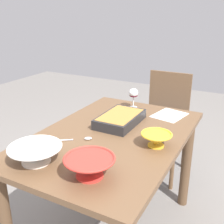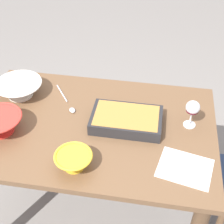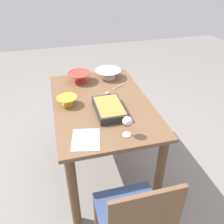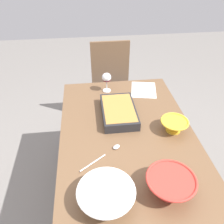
# 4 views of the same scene
# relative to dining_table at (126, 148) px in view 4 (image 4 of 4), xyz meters

# --- Properties ---
(ground_plane) EXTENTS (8.00, 8.00, 0.00)m
(ground_plane) POSITION_rel_dining_table_xyz_m (0.00, 0.00, -0.63)
(ground_plane) COLOR gray
(dining_table) EXTENTS (1.27, 0.83, 0.78)m
(dining_table) POSITION_rel_dining_table_xyz_m (0.00, 0.00, 0.00)
(dining_table) COLOR brown
(dining_table) RESTS_ON ground_plane
(chair) EXTENTS (0.44, 0.41, 0.95)m
(chair) POSITION_rel_dining_table_xyz_m (-1.00, 0.02, -0.12)
(chair) COLOR #334772
(chair) RESTS_ON ground_plane
(wine_glass) EXTENTS (0.07, 0.07, 0.15)m
(wine_glass) POSITION_rel_dining_table_xyz_m (-0.50, -0.08, 0.25)
(wine_glass) COLOR white
(wine_glass) RESTS_ON dining_table
(casserole_dish) EXTENTS (0.36, 0.22, 0.06)m
(casserole_dish) POSITION_rel_dining_table_xyz_m (-0.17, -0.03, 0.18)
(casserole_dish) COLOR #262628
(casserole_dish) RESTS_ON dining_table
(mixing_bowl) EXTENTS (0.27, 0.27, 0.09)m
(mixing_bowl) POSITION_rel_dining_table_xyz_m (0.46, -0.18, 0.19)
(mixing_bowl) COLOR white
(mixing_bowl) RESTS_ON dining_table
(small_bowl) EXTENTS (0.17, 0.17, 0.08)m
(small_bowl) POSITION_rel_dining_table_xyz_m (0.02, 0.29, 0.19)
(small_bowl) COLOR yellow
(small_bowl) RESTS_ON dining_table
(serving_bowl) EXTENTS (0.24, 0.24, 0.10)m
(serving_bowl) POSITION_rel_dining_table_xyz_m (0.44, 0.12, 0.20)
(serving_bowl) COLOR red
(serving_bowl) RESTS_ON dining_table
(serving_spoon) EXTENTS (0.18, 0.24, 0.01)m
(serving_spoon) POSITION_rel_dining_table_xyz_m (0.17, -0.14, 0.15)
(serving_spoon) COLOR silver
(serving_spoon) RESTS_ON dining_table
(napkin) EXTENTS (0.27, 0.23, 0.00)m
(napkin) POSITION_rel_dining_table_xyz_m (-0.47, 0.21, 0.14)
(napkin) COLOR white
(napkin) RESTS_ON dining_table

